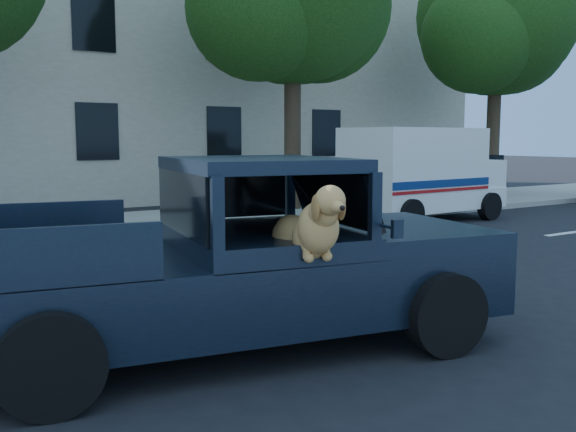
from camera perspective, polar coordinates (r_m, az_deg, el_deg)
name	(u,v)px	position (r m, az deg, el deg)	size (l,w,h in m)	color
ground	(405,337)	(6.72, 10.36, -10.53)	(120.00, 120.00, 0.00)	black
far_sidewalk	(114,226)	(14.65, -15.22, -0.90)	(60.00, 4.00, 0.15)	gray
lane_stripes	(350,262)	(10.49, 5.49, -4.10)	(21.60, 0.14, 0.01)	silver
street_tree_right	(497,24)	(22.85, 18.11, 15.90)	(6.00, 5.20, 8.60)	#332619
building_main	(128,63)	(22.54, -14.05, 13.05)	(26.00, 6.00, 9.00)	beige
pickup_truck	(227,285)	(6.14, -5.44, -6.16)	(5.35, 3.03, 1.82)	black
mail_truck	(421,181)	(15.95, 11.73, 3.09)	(4.22, 2.32, 2.25)	silver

